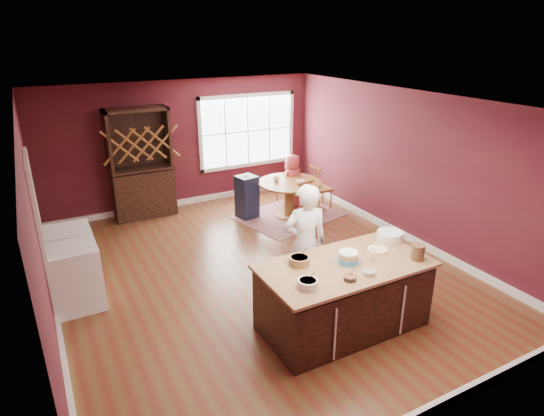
{
  "coord_description": "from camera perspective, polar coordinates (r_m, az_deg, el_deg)",
  "views": [
    {
      "loc": [
        -2.86,
        -5.82,
        3.63
      ],
      "look_at": [
        0.26,
        -0.02,
        1.05
      ],
      "focal_mm": 30.0,
      "sensor_mm": 36.0,
      "label": 1
    }
  ],
  "objects": [
    {
      "name": "window",
      "position": [
        10.48,
        -3.1,
        9.64
      ],
      "size": [
        2.36,
        0.1,
        1.66
      ],
      "primitive_type": null,
      "color": "white",
      "rests_on": "room_shell"
    },
    {
      "name": "white_tub",
      "position": [
        6.5,
        14.58,
        -3.39
      ],
      "size": [
        0.36,
        0.36,
        0.12
      ],
      "primitive_type": "cylinder",
      "color": "white",
      "rests_on": "kitchen_island"
    },
    {
      "name": "table_cup",
      "position": [
        9.29,
        0.53,
        3.67
      ],
      "size": [
        0.15,
        0.15,
        0.1
      ],
      "primitive_type": "imported",
      "rotation": [
        0.0,
        0.0,
        -0.12
      ],
      "color": "silver",
      "rests_on": "dining_table"
    },
    {
      "name": "stoneware_crock",
      "position": [
        6.04,
        17.83,
        -5.31
      ],
      "size": [
        0.17,
        0.17,
        0.2
      ],
      "primitive_type": "cylinder",
      "color": "brown",
      "rests_on": "kitchen_island"
    },
    {
      "name": "dryer",
      "position": [
        7.45,
        -23.86,
        -5.73
      ],
      "size": [
        0.64,
        0.62,
        0.93
      ],
      "primitive_type": "cube",
      "color": "silver",
      "rests_on": "ground"
    },
    {
      "name": "toddler",
      "position": [
        9.23,
        -2.87,
        3.58
      ],
      "size": [
        0.18,
        0.14,
        0.26
      ],
      "primitive_type": null,
      "color": "#8CA5BF",
      "rests_on": "high_chair"
    },
    {
      "name": "kitchen_island",
      "position": [
        6.01,
        8.91,
        -10.98
      ],
      "size": [
        2.15,
        1.13,
        0.92
      ],
      "color": "black",
      "rests_on": "ground"
    },
    {
      "name": "seated_woman",
      "position": [
        9.83,
        2.55,
        3.39
      ],
      "size": [
        0.68,
        0.56,
        1.19
      ],
      "primitive_type": "imported",
      "rotation": [
        0.0,
        0.0,
        3.51
      ],
      "color": "#BC3946",
      "rests_on": "ground"
    },
    {
      "name": "drinking_glass",
      "position": [
        5.9,
        12.6,
        -5.71
      ],
      "size": [
        0.08,
        0.08,
        0.15
      ],
      "primitive_type": "cylinder",
      "color": "white",
      "rests_on": "kitchen_island"
    },
    {
      "name": "bowl_pink",
      "position": [
        5.41,
        9.77,
        -8.66
      ],
      "size": [
        0.16,
        0.16,
        0.06
      ],
      "primitive_type": "cylinder",
      "color": "silver",
      "rests_on": "kitchen_island"
    },
    {
      "name": "layer_cake",
      "position": [
        5.79,
        9.54,
        -6.06
      ],
      "size": [
        0.34,
        0.34,
        0.14
      ],
      "primitive_type": null,
      "color": "white",
      "rests_on": "kitchen_island"
    },
    {
      "name": "bowl_blue",
      "position": [
        5.21,
        4.51,
        -9.43
      ],
      "size": [
        0.24,
        0.24,
        0.09
      ],
      "primitive_type": "cylinder",
      "color": "silver",
      "rests_on": "kitchen_island"
    },
    {
      "name": "dinner_plate",
      "position": [
        6.19,
        13.11,
        -5.08
      ],
      "size": [
        0.26,
        0.26,
        0.02
      ],
      "primitive_type": "cylinder",
      "color": "#FFEFB6",
      "rests_on": "kitchen_island"
    },
    {
      "name": "chair_south",
      "position": [
        8.73,
        4.96,
        0.15
      ],
      "size": [
        0.47,
        0.45,
        0.96
      ],
      "primitive_type": null,
      "rotation": [
        0.0,
        0.0,
        0.19
      ],
      "color": "brown",
      "rests_on": "ground"
    },
    {
      "name": "baker",
      "position": [
        6.33,
        4.16,
        -4.51
      ],
      "size": [
        0.71,
        0.55,
        1.74
      ],
      "primitive_type": "imported",
      "rotation": [
        0.0,
        0.0,
        2.91
      ],
      "color": "white",
      "rests_on": "ground"
    },
    {
      "name": "dining_table",
      "position": [
        9.36,
        2.24,
        2.07
      ],
      "size": [
        1.31,
        1.31,
        0.75
      ],
      "color": "brown",
      "rests_on": "ground"
    },
    {
      "name": "hutch",
      "position": [
        9.57,
        -16.13,
        5.33
      ],
      "size": [
        1.22,
        0.51,
        2.24
      ],
      "primitive_type": "cube",
      "color": "#3B2114",
      "rests_on": "ground"
    },
    {
      "name": "high_chair",
      "position": [
        9.33,
        -3.17,
        1.51
      ],
      "size": [
        0.44,
        0.44,
        0.92
      ],
      "primitive_type": null,
      "rotation": [
        0.0,
        0.0,
        0.2
      ],
      "color": "black",
      "rests_on": "ground"
    },
    {
      "name": "room_shell",
      "position": [
        6.87,
        -1.98,
        2.01
      ],
      "size": [
        7.0,
        7.0,
        7.0
      ],
      "color": "brown",
      "rests_on": "ground"
    },
    {
      "name": "washer",
      "position": [
        6.88,
        -23.31,
        -7.97
      ],
      "size": [
        0.63,
        0.61,
        0.92
      ],
      "primitive_type": "cube",
      "color": "white",
      "rests_on": "ground"
    },
    {
      "name": "chair_north",
      "position": [
        10.2,
        1.81,
        3.32
      ],
      "size": [
        0.46,
        0.45,
        0.93
      ],
      "primitive_type": null,
      "rotation": [
        0.0,
        0.0,
        3.35
      ],
      "color": "brown",
      "rests_on": "ground"
    },
    {
      "name": "rug",
      "position": [
        9.55,
        2.2,
        -0.93
      ],
      "size": [
        2.34,
        2.01,
        0.01
      ],
      "primitive_type": "cube",
      "rotation": [
        0.0,
        0.0,
        0.25
      ],
      "color": "brown",
      "rests_on": "ground"
    },
    {
      "name": "bowl_yellow",
      "position": [
        5.68,
        3.45,
        -6.59
      ],
      "size": [
        0.26,
        0.26,
        0.1
      ],
      "primitive_type": "cylinder",
      "color": "#A97C52",
      "rests_on": "kitchen_island"
    },
    {
      "name": "doorway",
      "position": [
        6.93,
        -26.96,
        -3.15
      ],
      "size": [
        0.08,
        1.26,
        2.13
      ],
      "primitive_type": null,
      "color": "white",
      "rests_on": "room_shell"
    },
    {
      "name": "bowl_olive",
      "position": [
        5.57,
        12.06,
        -7.94
      ],
      "size": [
        0.15,
        0.15,
        0.05
      ],
      "primitive_type": "cylinder",
      "color": "beige",
      "rests_on": "kitchen_island"
    },
    {
      "name": "chair_east",
      "position": [
        9.87,
        6.23,
        2.68
      ],
      "size": [
        0.39,
        0.41,
        0.97
      ],
      "primitive_type": null,
      "rotation": [
        0.0,
        0.0,
        1.58
      ],
      "color": "#935E36",
      "rests_on": "ground"
    },
    {
      "name": "table_plate",
      "position": [
        9.35,
        3.58,
        3.46
      ],
      "size": [
        0.19,
        0.19,
        0.01
      ],
      "primitive_type": "cylinder",
      "color": "beige",
      "rests_on": "dining_table"
    }
  ]
}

